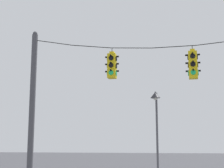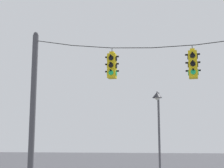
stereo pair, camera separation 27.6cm
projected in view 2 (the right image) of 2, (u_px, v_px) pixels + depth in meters
utility_pole_left at (32, 116)px, 14.75m from camera, size 0.25×0.25×7.54m
span_wire at (173, 41)px, 13.84m from camera, size 12.18×0.03×0.73m
traffic_light_near_right_pole at (112, 66)px, 14.28m from camera, size 0.58×0.58×1.30m
traffic_light_near_left_pole at (193, 64)px, 13.49m from camera, size 0.58×0.58×1.34m
street_lamp at (158, 114)px, 18.89m from camera, size 0.54×0.93×5.45m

